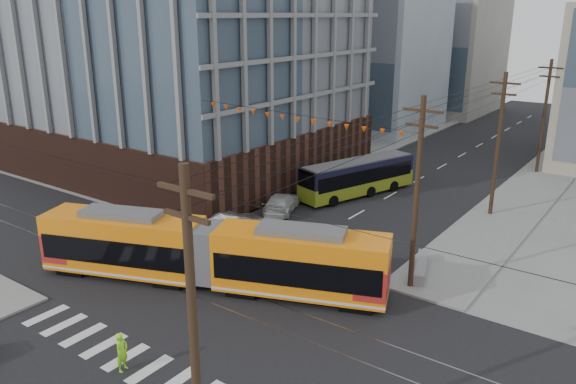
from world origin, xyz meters
name	(u,v)px	position (x,y,z in m)	size (l,w,h in m)	color
ground	(163,324)	(0.00, 0.00, 0.00)	(160.00, 160.00, 0.00)	slate
office_building	(177,21)	(-22.00, 23.00, 14.30)	(30.00, 25.00, 28.60)	#381E16
bg_bldg_nw_near	(364,61)	(-17.00, 52.00, 9.00)	(18.00, 16.00, 18.00)	#8C99A5
bg_bldg_nw_far	(442,47)	(-14.00, 72.00, 10.00)	(16.00, 18.00, 20.00)	gray
utility_pole_near	(194,335)	(8.50, -6.00, 5.50)	(0.30, 0.30, 11.00)	black
utility_pole_far	(574,99)	(8.50, 56.00, 5.50)	(0.30, 0.30, 11.00)	black
streetcar	(209,253)	(-1.08, 4.60, 1.96)	(20.35, 2.86, 3.92)	orange
city_bus	(358,177)	(-2.49, 24.54, 1.59)	(2.43, 11.21, 3.18)	black
parked_car_silver	(235,224)	(-5.05, 11.34, 0.78)	(1.65, 4.74, 1.56)	#BABBBB
parked_car_white	(281,203)	(-5.19, 17.11, 0.74)	(2.07, 5.10, 1.48)	silver
parked_car_grey	(321,187)	(-5.05, 22.73, 0.65)	(2.16, 4.68, 1.30)	slate
pedestrian	(122,352)	(1.49, -3.67, 0.91)	(0.67, 0.44, 1.82)	#9CFF24
jersey_barrier	(421,268)	(8.30, 13.02, 0.40)	(0.90, 4.00, 0.80)	gray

